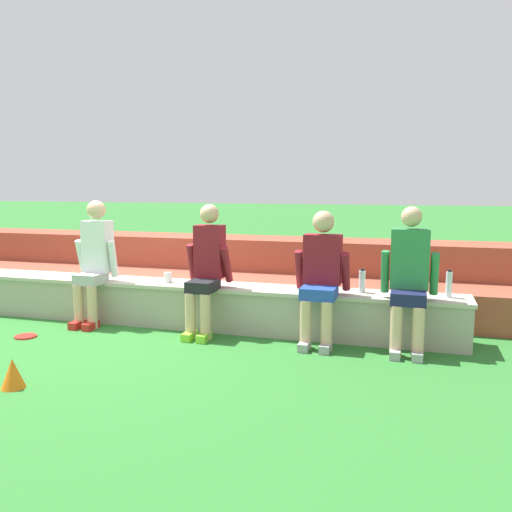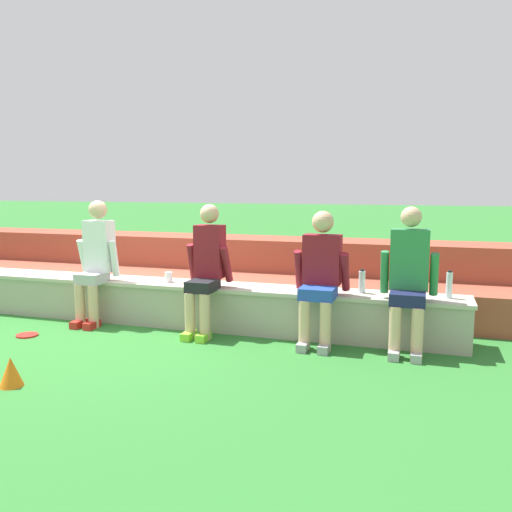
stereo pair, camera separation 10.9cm
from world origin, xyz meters
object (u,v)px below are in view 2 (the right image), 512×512
object	(u,v)px
person_left_of_center	(206,267)
person_center	(320,274)
water_bottle_near_left	(362,282)
sports_cone	(11,372)
water_bottle_mid_right	(449,285)
person_right_of_center	(409,276)
plastic_cup_middle	(169,277)
person_far_left	(96,259)
frisbee	(27,335)

from	to	relation	value
person_left_of_center	person_center	world-z (taller)	person_left_of_center
water_bottle_near_left	sports_cone	bearing A→B (deg)	-138.84
person_center	water_bottle_mid_right	distance (m)	1.27
person_right_of_center	plastic_cup_middle	xyz separation A→B (m)	(-2.67, 0.23, -0.19)
person_far_left	water_bottle_mid_right	xyz separation A→B (m)	(3.87, 0.27, -0.13)
sports_cone	frisbee	bearing A→B (deg)	126.78
plastic_cup_middle	sports_cone	xyz separation A→B (m)	(-0.32, -2.14, -0.43)
person_far_left	sports_cone	xyz separation A→B (m)	(0.51, -1.93, -0.64)
water_bottle_near_left	water_bottle_mid_right	bearing A→B (deg)	0.05
person_center	sports_cone	world-z (taller)	person_center
sports_cone	person_left_of_center	bearing A→B (deg)	65.23
person_right_of_center	water_bottle_mid_right	distance (m)	0.49
person_far_left	water_bottle_mid_right	bearing A→B (deg)	4.00
person_far_left	person_right_of_center	distance (m)	3.49
frisbee	sports_cone	bearing A→B (deg)	-53.22
sports_cone	plastic_cup_middle	bearing A→B (deg)	81.52
person_left_of_center	plastic_cup_middle	xyz separation A→B (m)	(-0.57, 0.22, -0.18)
water_bottle_mid_right	sports_cone	bearing A→B (deg)	-146.84
person_far_left	sports_cone	world-z (taller)	person_far_left
person_left_of_center	frisbee	size ratio (longest dim) A/B	6.23
person_left_of_center	sports_cone	distance (m)	2.20
person_center	water_bottle_near_left	distance (m)	0.49
person_center	frisbee	world-z (taller)	person_center
water_bottle_near_left	water_bottle_mid_right	xyz separation A→B (m)	(0.85, 0.00, 0.01)
water_bottle_mid_right	person_left_of_center	bearing A→B (deg)	-173.51
person_far_left	water_bottle_near_left	distance (m)	3.04
person_left_of_center	person_center	xyz separation A→B (m)	(1.24, -0.00, -0.01)
water_bottle_near_left	sports_cone	size ratio (longest dim) A/B	1.04
plastic_cup_middle	water_bottle_mid_right	bearing A→B (deg)	1.17
person_right_of_center	sports_cone	world-z (taller)	person_right_of_center
person_right_of_center	person_center	bearing A→B (deg)	179.88
person_left_of_center	sports_cone	world-z (taller)	person_left_of_center
person_center	water_bottle_near_left	size ratio (longest dim) A/B	5.39
person_center	water_bottle_near_left	world-z (taller)	person_center
person_center	sports_cone	size ratio (longest dim) A/B	5.60
person_center	water_bottle_mid_right	xyz separation A→B (m)	(1.24, 0.29, -0.10)
water_bottle_mid_right	plastic_cup_middle	world-z (taller)	water_bottle_mid_right
person_far_left	water_bottle_near_left	size ratio (longest dim) A/B	5.72
person_left_of_center	water_bottle_near_left	bearing A→B (deg)	9.80
person_left_of_center	water_bottle_mid_right	xyz separation A→B (m)	(2.48, 0.28, -0.11)
person_left_of_center	water_bottle_mid_right	size ratio (longest dim) A/B	5.03
plastic_cup_middle	frisbee	world-z (taller)	plastic_cup_middle
frisbee	sports_cone	xyz separation A→B (m)	(0.90, -1.21, 0.11)
person_far_left	plastic_cup_middle	bearing A→B (deg)	14.16
water_bottle_mid_right	frisbee	distance (m)	4.43
plastic_cup_middle	person_right_of_center	bearing A→B (deg)	-4.84
person_left_of_center	water_bottle_near_left	xyz separation A→B (m)	(1.63, 0.28, -0.12)
person_far_left	plastic_cup_middle	world-z (taller)	person_far_left
person_center	sports_cone	distance (m)	2.92
person_far_left	water_bottle_mid_right	distance (m)	3.89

